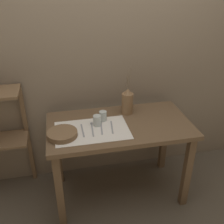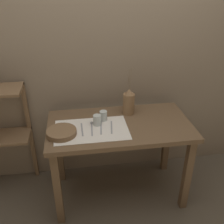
# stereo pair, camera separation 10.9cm
# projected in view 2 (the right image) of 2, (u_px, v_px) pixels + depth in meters

# --- Properties ---
(ground_plane) EXTENTS (12.00, 12.00, 0.00)m
(ground_plane) POSITION_uv_depth(u_px,v_px,m) (118.00, 191.00, 2.60)
(ground_plane) COLOR brown
(stone_wall_back) EXTENTS (7.00, 0.06, 2.40)m
(stone_wall_back) POSITION_uv_depth(u_px,v_px,m) (112.00, 60.00, 2.41)
(stone_wall_back) COLOR gray
(stone_wall_back) RESTS_ON ground_plane
(wooden_table) EXTENTS (1.22, 0.66, 0.78)m
(wooden_table) POSITION_uv_depth(u_px,v_px,m) (119.00, 135.00, 2.29)
(wooden_table) COLOR brown
(wooden_table) RESTS_ON ground_plane
(linen_cloth) EXTENTS (0.60, 0.38, 0.00)m
(linen_cloth) POSITION_uv_depth(u_px,v_px,m) (92.00, 130.00, 2.15)
(linen_cloth) COLOR white
(linen_cloth) RESTS_ON wooden_table
(pitcher_with_flowers) EXTENTS (0.10, 0.10, 0.45)m
(pitcher_with_flowers) POSITION_uv_depth(u_px,v_px,m) (129.00, 102.00, 2.35)
(pitcher_with_flowers) COLOR olive
(pitcher_with_flowers) RESTS_ON wooden_table
(wooden_bowl) EXTENTS (0.24, 0.24, 0.04)m
(wooden_bowl) POSITION_uv_depth(u_px,v_px,m) (62.00, 133.00, 2.07)
(wooden_bowl) COLOR brown
(wooden_bowl) RESTS_ON wooden_table
(glass_tumbler_near) EXTENTS (0.07, 0.07, 0.09)m
(glass_tumbler_near) POSITION_uv_depth(u_px,v_px,m) (97.00, 120.00, 2.19)
(glass_tumbler_near) COLOR silver
(glass_tumbler_near) RESTS_ON wooden_table
(glass_tumbler_far) EXTENTS (0.06, 0.06, 0.08)m
(glass_tumbler_far) POSITION_uv_depth(u_px,v_px,m) (103.00, 116.00, 2.27)
(glass_tumbler_far) COLOR silver
(glass_tumbler_far) RESTS_ON wooden_table
(fork_inner) EXTENTS (0.04, 0.20, 0.00)m
(fork_inner) POSITION_uv_depth(u_px,v_px,m) (72.00, 131.00, 2.12)
(fork_inner) COLOR #939399
(fork_inner) RESTS_ON wooden_table
(knife_center) EXTENTS (0.01, 0.20, 0.00)m
(knife_center) POSITION_uv_depth(u_px,v_px,m) (82.00, 129.00, 2.14)
(knife_center) COLOR #939399
(knife_center) RESTS_ON wooden_table
(spoon_outer) EXTENTS (0.03, 0.21, 0.02)m
(spoon_outer) POSITION_uv_depth(u_px,v_px,m) (92.00, 125.00, 2.20)
(spoon_outer) COLOR #939399
(spoon_outer) RESTS_ON wooden_table
(spoon_inner) EXTENTS (0.04, 0.21, 0.02)m
(spoon_inner) POSITION_uv_depth(u_px,v_px,m) (101.00, 124.00, 2.22)
(spoon_inner) COLOR #939399
(spoon_inner) RESTS_ON wooden_table
(fork_outer) EXTENTS (0.04, 0.20, 0.00)m
(fork_outer) POSITION_uv_depth(u_px,v_px,m) (112.00, 127.00, 2.18)
(fork_outer) COLOR #939399
(fork_outer) RESTS_ON wooden_table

